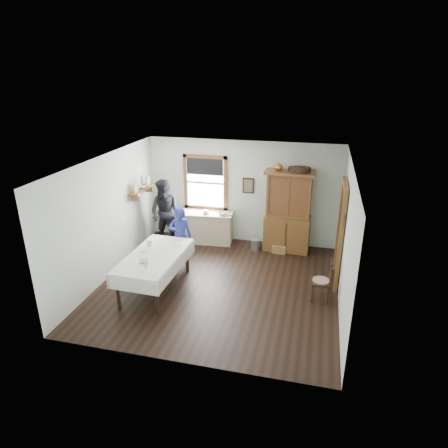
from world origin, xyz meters
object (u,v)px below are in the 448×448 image
(dining_table, at_px, (155,272))
(woman_blue, at_px, (180,239))
(china_hutch, at_px, (288,212))
(spindle_chair, at_px, (321,280))
(work_counter, at_px, (205,227))
(figure_dark, at_px, (165,215))
(pail, at_px, (255,244))
(wicker_basket, at_px, (279,249))

(dining_table, relative_size, woman_blue, 1.49)
(china_hutch, bearing_deg, spindle_chair, -65.84)
(dining_table, bearing_deg, work_counter, 83.06)
(china_hutch, xyz_separation_m, figure_dark, (-3.10, -0.42, -0.22))
(spindle_chair, bearing_deg, pail, 127.25)
(figure_dark, bearing_deg, work_counter, 32.18)
(wicker_basket, distance_m, woman_blue, 2.58)
(china_hutch, bearing_deg, pail, -166.31)
(figure_dark, bearing_deg, dining_table, -64.68)
(pail, xyz_separation_m, woman_blue, (-1.56, -1.30, 0.54))
(woman_blue, xyz_separation_m, figure_dark, (-0.78, 1.04, 0.14))
(work_counter, relative_size, dining_table, 0.72)
(work_counter, height_order, china_hutch, china_hutch)
(work_counter, distance_m, woman_blue, 1.47)
(dining_table, relative_size, spindle_chair, 2.23)
(spindle_chair, xyz_separation_m, woman_blue, (-3.23, 0.77, 0.23))
(figure_dark, bearing_deg, pail, 15.82)
(pail, relative_size, figure_dark, 0.17)
(work_counter, height_order, pail, work_counter)
(work_counter, distance_m, china_hutch, 2.24)
(work_counter, xyz_separation_m, woman_blue, (-0.18, -1.44, 0.26))
(china_hutch, distance_m, figure_dark, 3.14)
(wicker_basket, height_order, woman_blue, woman_blue)
(figure_dark, bearing_deg, china_hutch, 17.13)
(dining_table, height_order, wicker_basket, dining_table)
(china_hutch, bearing_deg, woman_blue, -145.81)
(spindle_chair, bearing_deg, woman_blue, 164.94)
(work_counter, height_order, wicker_basket, work_counter)
(spindle_chair, xyz_separation_m, wicker_basket, (-1.05, 2.02, -0.35))
(china_hutch, relative_size, figure_dark, 1.27)
(dining_table, bearing_deg, china_hutch, 46.87)
(figure_dark, bearing_deg, wicker_basket, 13.35)
(work_counter, bearing_deg, figure_dark, -161.91)
(pail, height_order, wicker_basket, pail)
(work_counter, relative_size, wicker_basket, 4.28)
(china_hutch, relative_size, woman_blue, 1.53)
(spindle_chair, bearing_deg, wicker_basket, 115.82)
(spindle_chair, xyz_separation_m, figure_dark, (-4.01, 1.81, 0.36))
(wicker_basket, height_order, figure_dark, figure_dark)
(dining_table, bearing_deg, spindle_chair, 6.83)
(spindle_chair, bearing_deg, dining_table, -174.81)
(work_counter, relative_size, figure_dark, 0.90)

